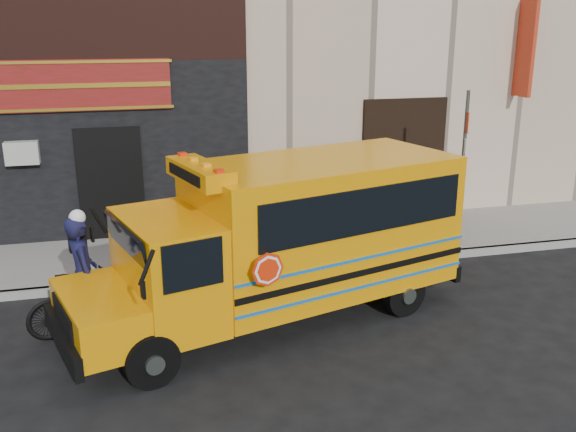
% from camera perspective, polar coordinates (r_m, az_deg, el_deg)
% --- Properties ---
extents(ground, '(120.00, 120.00, 0.00)m').
position_cam_1_polar(ground, '(10.96, 1.95, -10.14)').
color(ground, black).
rests_on(ground, ground).
extents(curb, '(40.00, 0.20, 0.15)m').
position_cam_1_polar(curb, '(13.23, -1.14, -4.86)').
color(curb, gray).
rests_on(curb, ground).
extents(sidewalk, '(40.00, 3.00, 0.15)m').
position_cam_1_polar(sidewalk, '(14.60, -2.46, -2.73)').
color(sidewalk, gray).
rests_on(sidewalk, ground).
extents(school_bus, '(7.22, 3.99, 2.92)m').
position_cam_1_polar(school_bus, '(10.89, 0.11, -1.69)').
color(school_bus, black).
rests_on(school_bus, ground).
extents(sign_pole, '(0.12, 0.30, 3.58)m').
position_cam_1_polar(sign_pole, '(14.64, 15.27, 4.39)').
color(sign_pole, '#454D48').
rests_on(sign_pole, ground).
extents(bicycle, '(1.90, 1.03, 1.10)m').
position_cam_1_polar(bicycle, '(11.21, -17.77, -7.26)').
color(bicycle, black).
rests_on(bicycle, ground).
extents(cyclist, '(0.64, 0.82, 1.98)m').
position_cam_1_polar(cyclist, '(11.03, -17.74, -5.19)').
color(cyclist, black).
rests_on(cyclist, ground).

